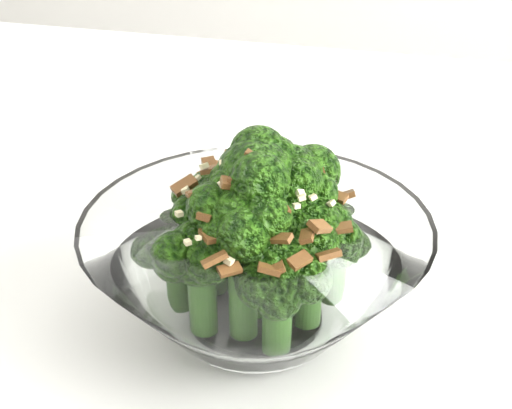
% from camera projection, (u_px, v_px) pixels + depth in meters
% --- Properties ---
extents(table, '(1.25, 0.87, 0.75)m').
position_uv_depth(table, '(266.00, 263.00, 0.61)').
color(table, white).
rests_on(table, ground).
extents(broccoli_dish, '(0.20, 0.20, 0.12)m').
position_uv_depth(broccoli_dish, '(257.00, 261.00, 0.41)').
color(broccoli_dish, white).
rests_on(broccoli_dish, table).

